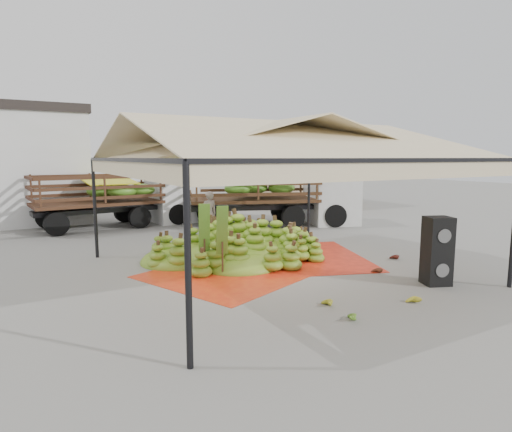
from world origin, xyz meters
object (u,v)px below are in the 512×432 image
banana_heap (238,238)px  vendor (209,214)px  truck_right (280,190)px  truck_left (124,193)px  speaker_stack (437,251)px

banana_heap → vendor: bearing=80.2°
vendor → truck_right: bearing=-168.0°
truck_left → truck_right: size_ratio=0.91×
banana_heap → truck_right: truck_right is taller
banana_heap → truck_right: size_ratio=0.73×
speaker_stack → vendor: bearing=126.2°
banana_heap → vendor: (0.65, 3.72, 0.26)m
truck_right → speaker_stack: bearing=-80.7°
speaker_stack → truck_right: 9.88m
speaker_stack → truck_left: size_ratio=0.23×
banana_heap → vendor: vendor is taller
vendor → truck_left: bearing=-66.5°
speaker_stack → truck_left: truck_left is taller
speaker_stack → truck_left: (-4.50, 12.88, 0.65)m
vendor → truck_left: size_ratio=0.24×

